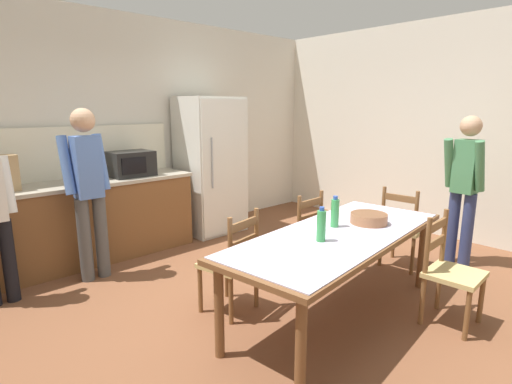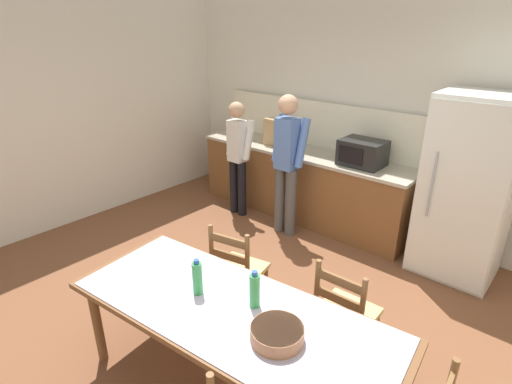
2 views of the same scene
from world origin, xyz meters
The scene contains 16 objects.
ground_plane centered at (0.00, 0.00, 0.00)m, with size 8.32×8.32×0.00m, color brown.
wall_back centered at (0.00, 2.66, 1.45)m, with size 6.52×0.12×2.90m, color silver.
wall_left centered at (-3.26, 0.00, 1.45)m, with size 0.12×5.20×2.90m, color silver.
kitchen_counter centered at (-1.02, 2.23, 0.47)m, with size 3.07×0.66×0.94m.
counter_splashback centered at (-1.02, 2.54, 1.24)m, with size 3.03×0.03×0.60m, color #EFE8CB.
refrigerator centered at (1.02, 2.19, 0.95)m, with size 0.81×0.73×1.89m.
microwave centered at (-0.16, 2.21, 1.09)m, with size 0.50×0.39×0.30m.
paper_bag centered at (-1.48, 2.20, 1.12)m, with size 0.24×0.16×0.36m, color tan.
dining_table centered at (0.33, -0.50, 0.68)m, with size 2.37×1.14×0.75m.
bottle_near_centre centered at (0.04, -0.53, 0.87)m, with size 0.07×0.07×0.27m.
bottle_off_centre centered at (0.43, -0.37, 0.87)m, with size 0.07×0.07×0.27m.
serving_bowl centered at (0.73, -0.52, 0.80)m, with size 0.32×0.32×0.09m.
chair_side_far_right centered at (0.75, 0.29, 0.44)m, with size 0.43×0.41×0.91m.
chair_side_far_left centered at (-0.26, 0.18, 0.44)m, with size 0.49×0.48×0.91m.
person_at_sink centered at (-1.70, 1.71, 0.88)m, with size 0.39×0.27×1.56m.
person_at_counter centered at (-0.87, 1.69, 0.98)m, with size 0.44×0.30×1.75m.
Camera 2 is at (1.85, -1.98, 2.47)m, focal length 28.00 mm.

